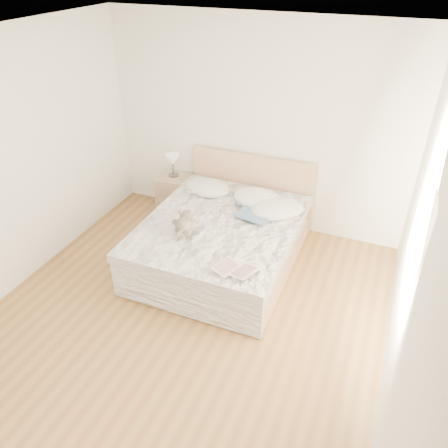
{
  "coord_description": "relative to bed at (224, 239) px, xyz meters",
  "views": [
    {
      "loc": [
        1.67,
        -2.83,
        3.31
      ],
      "look_at": [
        0.06,
        1.05,
        0.62
      ],
      "focal_mm": 35.0,
      "sensor_mm": 36.0,
      "label": 1
    }
  ],
  "objects": [
    {
      "name": "floor",
      "position": [
        0.0,
        -1.19,
        -0.31
      ],
      "size": [
        4.0,
        4.5,
        0.0
      ],
      "primitive_type": "cube",
      "color": "brown",
      "rests_on": "ground"
    },
    {
      "name": "ceiling",
      "position": [
        0.0,
        -1.19,
        2.39
      ],
      "size": [
        4.0,
        4.5,
        0.0
      ],
      "primitive_type": "cube",
      "color": "white",
      "rests_on": "ground"
    },
    {
      "name": "wall_back",
      "position": [
        0.0,
        1.06,
        1.04
      ],
      "size": [
        4.0,
        0.02,
        2.7
      ],
      "primitive_type": "cube",
      "color": "white",
      "rests_on": "ground"
    },
    {
      "name": "wall_right",
      "position": [
        2.0,
        -1.19,
        1.04
      ],
      "size": [
        0.02,
        4.5,
        2.7
      ],
      "primitive_type": "cube",
      "color": "white",
      "rests_on": "ground"
    },
    {
      "name": "window",
      "position": [
        1.99,
        -0.89,
        1.14
      ],
      "size": [
        0.02,
        1.3,
        1.1
      ],
      "primitive_type": "cube",
      "color": "white",
      "rests_on": "wall_right"
    },
    {
      "name": "bed",
      "position": [
        0.0,
        0.0,
        0.0
      ],
      "size": [
        1.72,
        2.14,
        1.0
      ],
      "color": "tan",
      "rests_on": "floor"
    },
    {
      "name": "nightstand",
      "position": [
        -1.09,
        0.81,
        -0.03
      ],
      "size": [
        0.48,
        0.44,
        0.56
      ],
      "primitive_type": "cube",
      "rotation": [
        0.0,
        0.0,
        0.09
      ],
      "color": "tan",
      "rests_on": "floor"
    },
    {
      "name": "table_lamp",
      "position": [
        -1.11,
        0.85,
        0.48
      ],
      "size": [
        0.26,
        0.26,
        0.32
      ],
      "color": "#46403C",
      "rests_on": "nightstand"
    },
    {
      "name": "pillow_left",
      "position": [
        -0.46,
        0.56,
        0.33
      ],
      "size": [
        0.63,
        0.46,
        0.18
      ],
      "primitive_type": "ellipsoid",
      "rotation": [
        0.0,
        0.0,
        -0.06
      ],
      "color": "white",
      "rests_on": "bed"
    },
    {
      "name": "pillow_middle",
      "position": [
        0.25,
        0.53,
        0.33
      ],
      "size": [
        0.71,
        0.54,
        0.2
      ],
      "primitive_type": "ellipsoid",
      "rotation": [
        0.0,
        0.0,
        -0.13
      ],
      "color": "white",
      "rests_on": "bed"
    },
    {
      "name": "pillow_right",
      "position": [
        0.54,
        0.38,
        0.33
      ],
      "size": [
        0.79,
        0.74,
        0.19
      ],
      "primitive_type": "ellipsoid",
      "rotation": [
        0.0,
        0.0,
        0.62
      ],
      "color": "white",
      "rests_on": "bed"
    },
    {
      "name": "blouse",
      "position": [
        0.34,
        0.29,
        0.32
      ],
      "size": [
        0.71,
        0.75,
        0.02
      ],
      "primitive_type": null,
      "rotation": [
        0.0,
        0.0,
        -0.18
      ],
      "color": "#3A5575",
      "rests_on": "bed"
    },
    {
      "name": "photo_book",
      "position": [
        -0.51,
        0.47,
        0.32
      ],
      "size": [
        0.39,
        0.33,
        0.03
      ],
      "primitive_type": "cube",
      "rotation": [
        0.0,
        0.0,
        0.33
      ],
      "color": "white",
      "rests_on": "bed"
    },
    {
      "name": "childrens_book",
      "position": [
        0.49,
        -0.88,
        0.32
      ],
      "size": [
        0.45,
        0.38,
        0.02
      ],
      "primitive_type": "cube",
      "rotation": [
        0.0,
        0.0,
        -0.35
      ],
      "color": "beige",
      "rests_on": "bed"
    },
    {
      "name": "teddy_bear",
      "position": [
        -0.28,
        -0.47,
        0.34
      ],
      "size": [
        0.35,
        0.4,
        0.18
      ],
      "primitive_type": null,
      "rotation": [
        0.0,
        0.0,
        0.41
      ],
      "color": "#6A5F50",
      "rests_on": "bed"
    }
  ]
}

